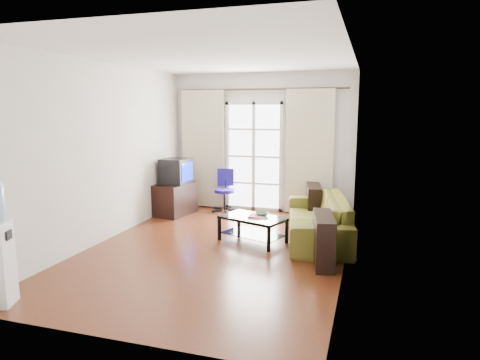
% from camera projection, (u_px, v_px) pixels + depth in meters
% --- Properties ---
extents(floor, '(5.20, 5.20, 0.00)m').
position_uv_depth(floor, '(217.00, 249.00, 6.19)').
color(floor, brown).
rests_on(floor, ground).
extents(ceiling, '(5.20, 5.20, 0.00)m').
position_uv_depth(ceiling, '(215.00, 56.00, 5.75)').
color(ceiling, white).
rests_on(ceiling, wall_back).
extents(wall_back, '(3.60, 0.02, 2.70)m').
position_uv_depth(wall_back, '(262.00, 143.00, 8.42)').
color(wall_back, silver).
rests_on(wall_back, floor).
extents(wall_front, '(3.60, 0.02, 2.70)m').
position_uv_depth(wall_front, '(107.00, 188.00, 3.52)').
color(wall_front, silver).
rests_on(wall_front, floor).
extents(wall_left, '(0.02, 5.20, 2.70)m').
position_uv_depth(wall_left, '(105.00, 152.00, 6.50)').
color(wall_left, silver).
rests_on(wall_left, floor).
extents(wall_right, '(0.02, 5.20, 2.70)m').
position_uv_depth(wall_right, '(349.00, 161.00, 5.45)').
color(wall_right, silver).
rests_on(wall_right, floor).
extents(french_door, '(1.16, 0.06, 2.15)m').
position_uv_depth(french_door, '(254.00, 157.00, 8.46)').
color(french_door, white).
rests_on(french_door, wall_back).
extents(curtain_rod, '(3.30, 0.04, 0.04)m').
position_uv_depth(curtain_rod, '(261.00, 89.00, 8.16)').
color(curtain_rod, '#4C3F2D').
rests_on(curtain_rod, wall_back).
extents(curtain_left, '(0.90, 0.07, 2.35)m').
position_uv_depth(curtain_left, '(203.00, 149.00, 8.68)').
color(curtain_left, beige).
rests_on(curtain_left, curtain_rod).
extents(curtain_right, '(0.90, 0.07, 2.35)m').
position_uv_depth(curtain_right, '(309.00, 152.00, 8.06)').
color(curtain_right, beige).
rests_on(curtain_right, curtain_rod).
extents(radiator, '(0.64, 0.12, 0.64)m').
position_uv_depth(radiator, '(300.00, 197.00, 8.26)').
color(radiator, '#969699').
rests_on(radiator, floor).
extents(sofa, '(2.56, 1.69, 0.65)m').
position_uv_depth(sofa, '(318.00, 218.00, 6.67)').
color(sofa, brown).
rests_on(sofa, floor).
extents(coffee_table, '(1.10, 0.85, 0.39)m').
position_uv_depth(coffee_table, '(253.00, 226.00, 6.48)').
color(coffee_table, silver).
rests_on(coffee_table, floor).
extents(bowl, '(0.36, 0.36, 0.05)m').
position_uv_depth(bowl, '(262.00, 214.00, 6.52)').
color(bowl, '#2F8146').
rests_on(bowl, coffee_table).
extents(book, '(0.21, 0.27, 0.02)m').
position_uv_depth(book, '(249.00, 216.00, 6.47)').
color(book, '#B51625').
rests_on(book, coffee_table).
extents(remote, '(0.18, 0.06, 0.02)m').
position_uv_depth(remote, '(259.00, 214.00, 6.58)').
color(remote, black).
rests_on(remote, coffee_table).
extents(tv_stand, '(0.67, 0.90, 0.60)m').
position_uv_depth(tv_stand, '(175.00, 199.00, 8.20)').
color(tv_stand, black).
rests_on(tv_stand, floor).
extents(crt_tv, '(0.56, 0.56, 0.48)m').
position_uv_depth(crt_tv, '(175.00, 171.00, 8.15)').
color(crt_tv, black).
rests_on(crt_tv, tv_stand).
extents(task_chair, '(0.67, 0.67, 0.83)m').
position_uv_depth(task_chair, '(225.00, 199.00, 8.49)').
color(task_chair, black).
rests_on(task_chair, floor).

